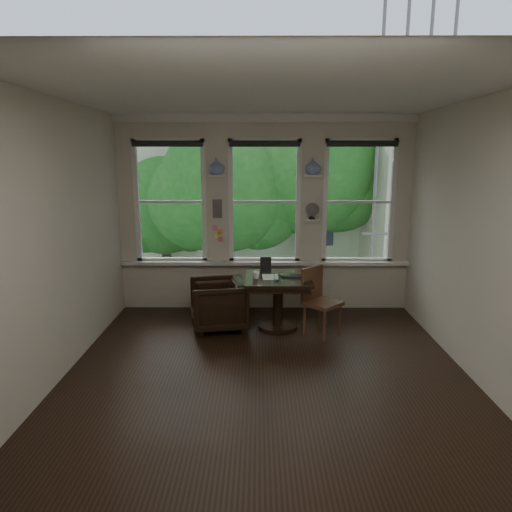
{
  "coord_description": "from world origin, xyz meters",
  "views": [
    {
      "loc": [
        -0.09,
        -4.81,
        2.38
      ],
      "look_at": [
        -0.12,
        0.9,
        1.13
      ],
      "focal_mm": 32.0,
      "sensor_mm": 36.0,
      "label": 1
    }
  ],
  "objects_px": {
    "laptop": "(293,277)",
    "mug": "(256,275)",
    "armchair_left": "(218,304)",
    "side_chair_right": "(323,303)",
    "table": "(278,303)"
  },
  "relations": [
    {
      "from": "laptop",
      "to": "mug",
      "type": "relative_size",
      "value": 3.38
    },
    {
      "from": "laptop",
      "to": "mug",
      "type": "xyz_separation_m",
      "value": [
        -0.51,
        -0.02,
        0.03
      ]
    },
    {
      "from": "armchair_left",
      "to": "side_chair_right",
      "type": "height_order",
      "value": "side_chair_right"
    },
    {
      "from": "laptop",
      "to": "mug",
      "type": "distance_m",
      "value": 0.51
    },
    {
      "from": "table",
      "to": "armchair_left",
      "type": "distance_m",
      "value": 0.84
    },
    {
      "from": "side_chair_right",
      "to": "laptop",
      "type": "bearing_deg",
      "value": 109.65
    },
    {
      "from": "table",
      "to": "laptop",
      "type": "xyz_separation_m",
      "value": [
        0.2,
        -0.05,
        0.39
      ]
    },
    {
      "from": "side_chair_right",
      "to": "laptop",
      "type": "distance_m",
      "value": 0.53
    },
    {
      "from": "table",
      "to": "side_chair_right",
      "type": "height_order",
      "value": "side_chair_right"
    },
    {
      "from": "table",
      "to": "mug",
      "type": "relative_size",
      "value": 8.57
    },
    {
      "from": "table",
      "to": "side_chair_right",
      "type": "bearing_deg",
      "value": -21.98
    },
    {
      "from": "side_chair_right",
      "to": "laptop",
      "type": "xyz_separation_m",
      "value": [
        -0.39,
        0.19,
        0.3
      ]
    },
    {
      "from": "armchair_left",
      "to": "laptop",
      "type": "relative_size",
      "value": 2.17
    },
    {
      "from": "armchair_left",
      "to": "table",
      "type": "bearing_deg",
      "value": 78.63
    },
    {
      "from": "table",
      "to": "side_chair_right",
      "type": "distance_m",
      "value": 0.64
    }
  ]
}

